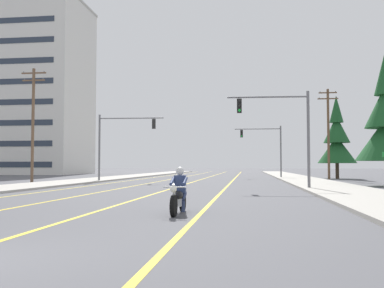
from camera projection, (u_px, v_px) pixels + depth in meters
lane_stripe_center at (206, 178)px, 51.14m from camera, size 0.16×100.00×0.01m
lane_stripe_left at (178, 178)px, 51.56m from camera, size 0.16×100.00×0.01m
lane_stripe_right at (235, 178)px, 50.69m from camera, size 0.16×100.00×0.01m
lane_stripe_far_left at (151, 178)px, 51.99m from camera, size 0.16×100.00×0.01m
sidewalk_kerb_right at (301, 179)px, 44.85m from camera, size 4.40×110.00×0.14m
sidewalk_kerb_left at (109, 178)px, 47.50m from camera, size 4.40×110.00×0.14m
motorcycle_with_rider at (179, 195)px, 13.48m from camera, size 0.70×2.19×1.46m
traffic_signal_near_right at (284, 124)px, 27.16m from camera, size 5.15×0.57×6.20m
traffic_signal_near_left at (118, 136)px, 39.62m from camera, size 6.08×0.50×6.20m
traffic_signal_mid_right at (267, 143)px, 51.12m from camera, size 5.51×0.48×6.20m
utility_pole_left_near at (33, 121)px, 38.12m from camera, size 2.28×0.26×10.13m
utility_pole_right_far at (328, 131)px, 46.56m from camera, size 2.17×0.26×9.80m
conifer_tree_right_verge_far at (337, 140)px, 49.03m from camera, size 4.31×4.31×9.50m
apartment_building_far_left_block at (20, 88)px, 75.49m from camera, size 22.96×14.34×29.95m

